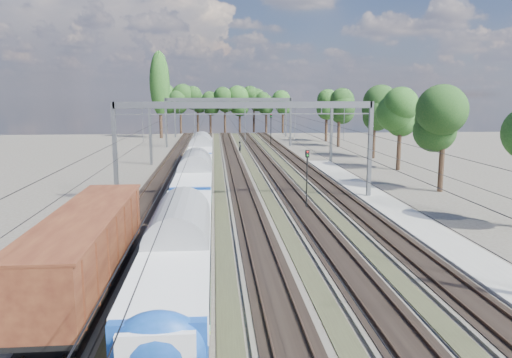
{
  "coord_description": "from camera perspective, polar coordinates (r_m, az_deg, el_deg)",
  "views": [
    {
      "loc": [
        -2.78,
        -14.56,
        9.61
      ],
      "look_at": [
        0.59,
        25.4,
        2.8
      ],
      "focal_mm": 35.0,
      "sensor_mm": 36.0,
      "label": 1
    }
  ],
  "objects": [
    {
      "name": "worker",
      "position": [
        83.48,
        -1.83,
        3.67
      ],
      "size": [
        0.65,
        0.8,
        1.89
      ],
      "primitive_type": "imported",
      "rotation": [
        0.0,
        0.0,
        1.25
      ],
      "color": "black",
      "rests_on": "ground"
    },
    {
      "name": "tree_belt",
      "position": [
        109.89,
        -0.01,
        8.9
      ],
      "size": [
        40.17,
        101.38,
        12.42
      ],
      "color": "black",
      "rests_on": "ground"
    },
    {
      "name": "poplar",
      "position": [
        113.19,
        -10.96,
        10.62
      ],
      "size": [
        4.4,
        4.4,
        19.04
      ],
      "color": "black",
      "rests_on": "ground"
    },
    {
      "name": "platform",
      "position": [
        38.76,
        17.83,
        -4.96
      ],
      "size": [
        3.0,
        70.0,
        0.3
      ],
      "primitive_type": "cube",
      "color": "gray",
      "rests_on": "ground"
    },
    {
      "name": "emu_train",
      "position": [
        45.25,
        -6.94,
        0.64
      ],
      "size": [
        3.01,
        63.7,
        4.41
      ],
      "color": "black",
      "rests_on": "ground"
    },
    {
      "name": "track_bed",
      "position": [
        60.38,
        -2.13,
        0.57
      ],
      "size": [
        21.0,
        130.0,
        0.34
      ],
      "color": "#47423A",
      "rests_on": "ground"
    },
    {
      "name": "freight_boxcar",
      "position": [
        25.72,
        -18.76,
        -7.26
      ],
      "size": [
        3.11,
        15.01,
        3.87
      ],
      "color": "black",
      "rests_on": "ground"
    },
    {
      "name": "catenary",
      "position": [
        67.39,
        -2.19,
        6.9
      ],
      "size": [
        25.65,
        130.0,
        9.0
      ],
      "color": "slate",
      "rests_on": "ground"
    },
    {
      "name": "signal_near",
      "position": [
        42.05,
        5.85,
        0.81
      ],
      "size": [
        0.34,
        0.31,
        5.04
      ],
      "rotation": [
        0.0,
        0.0,
        0.2
      ],
      "color": "black",
      "rests_on": "ground"
    },
    {
      "name": "signal_far",
      "position": [
        94.33,
        1.72,
        6.13
      ],
      "size": [
        0.44,
        0.41,
        6.09
      ],
      "rotation": [
        0.0,
        0.0,
        -0.41
      ],
      "color": "black",
      "rests_on": "ground"
    }
  ]
}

